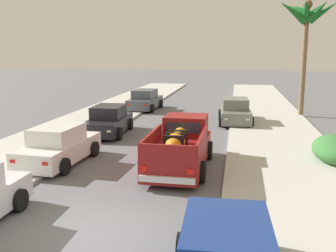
# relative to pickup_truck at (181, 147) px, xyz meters

# --- Properties ---
(ground_plane) EXTENTS (160.00, 160.00, 0.00)m
(ground_plane) POSITION_rel_pickup_truck_xyz_m (-1.44, -5.84, -0.81)
(ground_plane) COLOR slate
(sidewalk_left) EXTENTS (4.82, 60.00, 0.12)m
(sidewalk_left) POSITION_rel_pickup_truck_xyz_m (-7.00, 6.16, -0.75)
(sidewalk_left) COLOR beige
(sidewalk_left) RESTS_ON ground
(sidewalk_right) EXTENTS (4.82, 60.00, 0.12)m
(sidewalk_right) POSITION_rel_pickup_truck_xyz_m (4.12, 6.16, -0.75)
(sidewalk_right) COLOR beige
(sidewalk_right) RESTS_ON ground
(curb_left) EXTENTS (0.16, 60.00, 0.10)m
(curb_left) POSITION_rel_pickup_truck_xyz_m (-5.99, 6.16, -0.76)
(curb_left) COLOR silver
(curb_left) RESTS_ON ground
(curb_right) EXTENTS (0.16, 60.00, 0.10)m
(curb_right) POSITION_rel_pickup_truck_xyz_m (3.11, 6.16, -0.76)
(curb_right) COLOR silver
(curb_right) RESTS_ON ground
(pickup_truck) EXTENTS (2.26, 5.23, 1.80)m
(pickup_truck) POSITION_rel_pickup_truck_xyz_m (0.00, 0.00, 0.00)
(pickup_truck) COLOR maroon
(pickup_truck) RESTS_ON ground
(car_left_mid) EXTENTS (2.20, 4.33, 1.54)m
(car_left_mid) POSITION_rel_pickup_truck_xyz_m (2.00, 9.74, -0.10)
(car_left_mid) COLOR slate
(car_left_mid) RESTS_ON ground
(car_right_mid) EXTENTS (2.20, 4.33, 1.54)m
(car_right_mid) POSITION_rel_pickup_truck_xyz_m (-4.84, -0.35, -0.10)
(car_right_mid) COLOR silver
(car_right_mid) RESTS_ON ground
(car_left_far) EXTENTS (2.19, 4.33, 1.54)m
(car_left_far) POSITION_rel_pickup_truck_xyz_m (-4.82, 14.05, -0.10)
(car_left_far) COLOR #474C56
(car_left_far) RESTS_ON ground
(car_right_far) EXTENTS (2.20, 4.33, 1.54)m
(car_right_far) POSITION_rel_pickup_truck_xyz_m (-4.71, 5.28, -0.10)
(car_right_far) COLOR black
(car_right_far) RESTS_ON ground
(palm_tree_right_fore) EXTENTS (4.08, 3.27, 7.77)m
(palm_tree_right_fore) POSITION_rel_pickup_truck_xyz_m (6.40, 13.10, 5.70)
(palm_tree_right_fore) COLOR brown
(palm_tree_right_fore) RESTS_ON ground
(hedge_bush) EXTENTS (1.80, 2.80, 1.10)m
(hedge_bush) POSITION_rel_pickup_truck_xyz_m (6.04, 1.69, -0.26)
(hedge_bush) COLOR #387538
(hedge_bush) RESTS_ON ground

